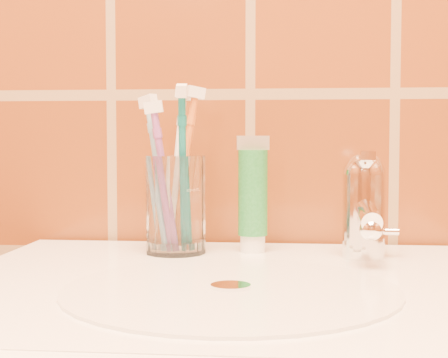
# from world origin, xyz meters

# --- Properties ---
(glass_tumbler) EXTENTS (0.08, 0.08, 0.11)m
(glass_tumbler) POSITION_xyz_m (-0.08, 1.10, 0.91)
(glass_tumbler) COLOR white
(glass_tumbler) RESTS_ON pedestal_sink
(toothpaste_tube) EXTENTS (0.04, 0.03, 0.14)m
(toothpaste_tube) POSITION_xyz_m (0.01, 1.12, 0.91)
(toothpaste_tube) COLOR white
(toothpaste_tube) RESTS_ON pedestal_sink
(faucet) EXTENTS (0.05, 0.11, 0.12)m
(faucet) POSITION_xyz_m (0.14, 1.09, 0.91)
(faucet) COLOR white
(faucet) RESTS_ON pedestal_sink
(toothbrush_0) EXTENTS (0.04, 0.10, 0.21)m
(toothbrush_0) POSITION_xyz_m (-0.07, 1.09, 0.95)
(toothbrush_0) COLOR #0D6E73
(toothbrush_0) RESTS_ON glass_tumbler
(toothbrush_1) EXTENTS (0.06, 0.05, 0.19)m
(toothbrush_1) POSITION_xyz_m (-0.09, 1.09, 0.94)
(toothbrush_1) COLOR #8A4799
(toothbrush_1) RESTS_ON glass_tumbler
(toothbrush_2) EXTENTS (0.09, 0.08, 0.21)m
(toothbrush_2) POSITION_xyz_m (-0.07, 1.12, 0.95)
(toothbrush_2) COLOR orange
(toothbrush_2) RESTS_ON glass_tumbler
(toothbrush_3) EXTENTS (0.10, 0.09, 0.20)m
(toothbrush_3) POSITION_xyz_m (-0.10, 1.11, 0.94)
(toothbrush_3) COLOR #7CB6DD
(toothbrush_3) RESTS_ON glass_tumbler
(toothbrush_4) EXTENTS (0.07, 0.10, 0.21)m
(toothbrush_4) POSITION_xyz_m (-0.08, 1.12, 0.95)
(toothbrush_4) COLOR white
(toothbrush_4) RESTS_ON glass_tumbler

